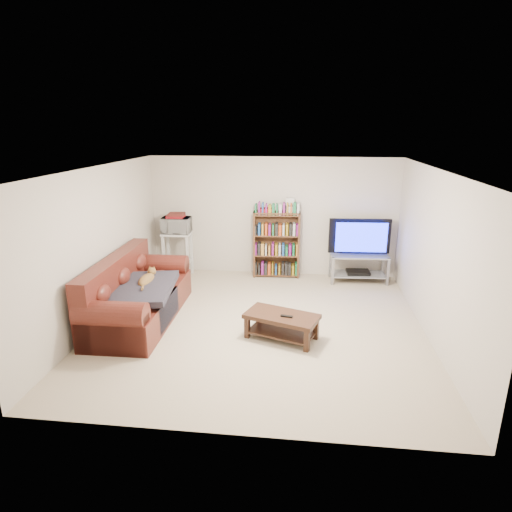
# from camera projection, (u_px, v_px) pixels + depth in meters

# --- Properties ---
(floor) EXTENTS (5.00, 5.00, 0.00)m
(floor) POSITION_uv_depth(u_px,v_px,m) (259.00, 325.00, 6.68)
(floor) COLOR beige
(floor) RESTS_ON ground
(ceiling) EXTENTS (5.00, 5.00, 0.00)m
(ceiling) POSITION_uv_depth(u_px,v_px,m) (260.00, 169.00, 5.97)
(ceiling) COLOR white
(ceiling) RESTS_ON ground
(wall_back) EXTENTS (5.00, 0.00, 5.00)m
(wall_back) POSITION_uv_depth(u_px,v_px,m) (273.00, 217.00, 8.70)
(wall_back) COLOR beige
(wall_back) RESTS_ON ground
(wall_front) EXTENTS (5.00, 0.00, 5.00)m
(wall_front) POSITION_uv_depth(u_px,v_px,m) (231.00, 327.00, 3.95)
(wall_front) COLOR beige
(wall_front) RESTS_ON ground
(wall_left) EXTENTS (0.00, 5.00, 5.00)m
(wall_left) POSITION_uv_depth(u_px,v_px,m) (99.00, 246.00, 6.60)
(wall_left) COLOR beige
(wall_left) RESTS_ON ground
(wall_right) EXTENTS (0.00, 5.00, 5.00)m
(wall_right) POSITION_uv_depth(u_px,v_px,m) (435.00, 257.00, 6.05)
(wall_right) COLOR beige
(wall_right) RESTS_ON ground
(sofa) EXTENTS (1.07, 2.40, 1.02)m
(sofa) POSITION_uv_depth(u_px,v_px,m) (135.00, 298.00, 6.80)
(sofa) COLOR #551D15
(sofa) RESTS_ON floor
(blanket) EXTENTS (1.04, 1.28, 0.20)m
(blanket) POSITION_uv_depth(u_px,v_px,m) (142.00, 289.00, 6.56)
(blanket) COLOR #2C2934
(blanket) RESTS_ON sofa
(cat) EXTENTS (0.27, 0.65, 0.20)m
(cat) POSITION_uv_depth(u_px,v_px,m) (147.00, 280.00, 6.74)
(cat) COLOR brown
(cat) RESTS_ON sofa
(coffee_table) EXTENTS (1.15, 0.84, 0.38)m
(coffee_table) POSITION_uv_depth(u_px,v_px,m) (282.00, 322.00, 6.18)
(coffee_table) COLOR #331D12
(coffee_table) RESTS_ON floor
(remote) EXTENTS (0.18, 0.08, 0.02)m
(remote) POSITION_uv_depth(u_px,v_px,m) (287.00, 316.00, 6.07)
(remote) COLOR black
(remote) RESTS_ON coffee_table
(tv_stand) EXTENTS (1.14, 0.56, 0.56)m
(tv_stand) POSITION_uv_depth(u_px,v_px,m) (359.00, 263.00, 8.44)
(tv_stand) COLOR #999EA3
(tv_stand) RESTS_ON floor
(television) EXTENTS (1.21, 0.22, 0.69)m
(television) POSITION_uv_depth(u_px,v_px,m) (360.00, 237.00, 8.28)
(television) COLOR black
(television) RESTS_ON tv_stand
(dvd_player) EXTENTS (0.46, 0.34, 0.06)m
(dvd_player) POSITION_uv_depth(u_px,v_px,m) (358.00, 272.00, 8.49)
(dvd_player) COLOR black
(dvd_player) RESTS_ON tv_stand
(bookshelf) EXTENTS (0.94, 0.34, 1.34)m
(bookshelf) POSITION_uv_depth(u_px,v_px,m) (276.00, 244.00, 8.65)
(bookshelf) COLOR #51311C
(bookshelf) RESTS_ON floor
(shelf_clutter) EXTENTS (0.69, 0.24, 0.28)m
(shelf_clutter) POSITION_uv_depth(u_px,v_px,m) (282.00, 207.00, 8.43)
(shelf_clutter) COLOR silver
(shelf_clutter) RESTS_ON bookshelf
(microwave_stand) EXTENTS (0.58, 0.43, 0.91)m
(microwave_stand) POSITION_uv_depth(u_px,v_px,m) (178.00, 248.00, 8.71)
(microwave_stand) COLOR silver
(microwave_stand) RESTS_ON floor
(microwave) EXTENTS (0.57, 0.39, 0.31)m
(microwave) POSITION_uv_depth(u_px,v_px,m) (176.00, 225.00, 8.57)
(microwave) COLOR silver
(microwave) RESTS_ON microwave_stand
(game_boxes) EXTENTS (0.34, 0.30, 0.05)m
(game_boxes) POSITION_uv_depth(u_px,v_px,m) (176.00, 216.00, 8.51)
(game_boxes) COLOR maroon
(game_boxes) RESTS_ON microwave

